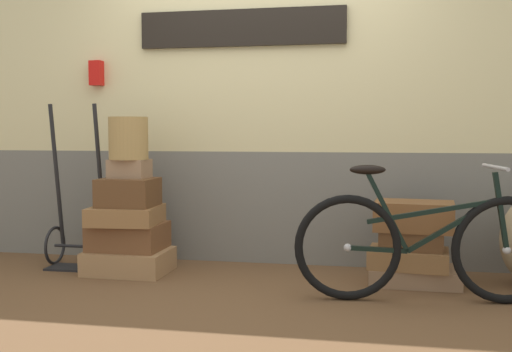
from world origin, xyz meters
The scene contains 14 objects.
ground centered at (0.00, 0.00, -0.03)m, with size 10.13×5.20×0.06m, color brown.
station_building centered at (0.01, 0.85, 1.27)m, with size 8.13×0.74×2.54m.
suitcase_0 centered at (-0.90, 0.25, 0.09)m, with size 0.59×0.45×0.17m, color #9E754C.
suitcase_1 centered at (-0.92, 0.28, 0.27)m, with size 0.53×0.41×0.20m, color brown.
suitcase_2 centered at (-0.92, 0.25, 0.43)m, with size 0.49×0.45×0.13m, color olive.
suitcase_3 centered at (-0.90, 0.25, 0.60)m, with size 0.40×0.35×0.21m, color brown.
suitcase_4 centered at (-0.90, 0.29, 0.77)m, with size 0.27×0.23×0.14m, color #937051.
suitcase_5 centered at (1.16, 0.30, 0.06)m, with size 0.61×0.36×0.12m, color #937051.
suitcase_6 centered at (1.12, 0.28, 0.18)m, with size 0.53×0.35×0.13m, color olive.
suitcase_7 centered at (1.14, 0.27, 0.31)m, with size 0.42×0.26×0.13m, color brown.
suitcase_8 centered at (1.15, 0.31, 0.47)m, with size 0.53×0.34×0.20m, color brown.
wicker_basket centered at (-0.90, 0.28, 1.00)m, with size 0.29×0.29×0.31m, color #A8844C.
luggage_trolley centered at (-1.37, 0.38, 0.28)m, with size 0.45×0.37×1.26m.
bicycle centered at (1.19, -0.13, 0.35)m, with size 1.61×0.46×0.85m.
Camera 1 is at (0.83, -3.83, 1.05)m, focal length 41.40 mm.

